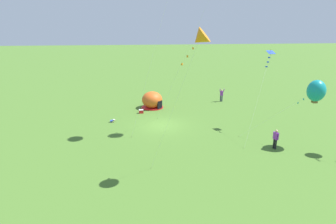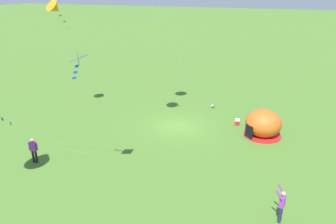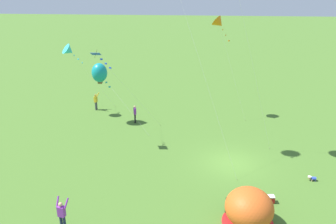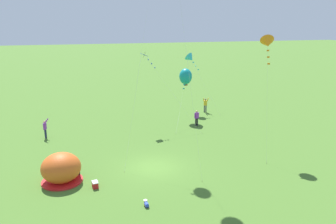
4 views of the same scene
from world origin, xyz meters
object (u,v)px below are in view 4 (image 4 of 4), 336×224
Objects in this scene: cooler_box at (95,185)px; person_flying_kite at (45,128)px; kite_orange at (268,43)px; popup_tent at (61,168)px; kite_blue at (147,59)px; person_watching_sky at (205,104)px; person_center_field at (197,117)px; toddler_crawling at (146,203)px; kite_cyan at (190,58)px; kite_teal at (186,77)px.

cooler_box is 11.95m from person_flying_kite.
popup_tent is at bearing -174.48° from kite_orange.
cooler_box is 0.07× the size of kite_blue.
kite_blue is (6.49, 12.08, 6.94)m from cooler_box.
person_watching_sky is 10.68m from kite_blue.
person_flying_kite is at bearing -166.78° from person_watching_sky.
person_flying_kite is 15.24m from person_center_field.
person_flying_kite reaches higher than person_center_field.
person_watching_sky is at bearing 13.22° from person_flying_kite.
person_watching_sky is (11.69, 18.82, 0.82)m from toddler_crawling.
kite_blue is (-7.98, -3.51, 6.16)m from person_watching_sky.
kite_blue reaches higher than kite_cyan.
toddler_crawling is 0.29× the size of person_watching_sky.
person_watching_sky is (16.61, 14.07, 0.00)m from popup_tent.
person_flying_kite reaches higher than toddler_crawling.
kite_orange reaches higher than toddler_crawling.
person_center_field is at bearing -103.74° from kite_cyan.
cooler_box is 17.22m from kite_orange.
cooler_box is 22.60m from kite_cyan.
person_watching_sky is at bearing 28.25° from kite_teal.
cooler_box is at bearing -126.98° from kite_cyan.
person_center_field is at bearing -2.19° from person_flying_kite.
person_watching_sky is at bearing 89.73° from kite_orange.
kite_teal is (8.46, 17.08, 4.68)m from toddler_crawling.
popup_tent is 2.74m from cooler_box.
person_flying_kite is 1.00× the size of person_watching_sky.
person_center_field is at bearing 34.11° from popup_tent.
cooler_box is 4.26m from toddler_crawling.
kite_teal is (-3.23, -1.74, 3.86)m from person_watching_sky.
kite_teal is (4.75, 1.78, -2.30)m from kite_blue.
person_center_field is 5.74m from person_watching_sky.
kite_blue is 1.10× the size of kite_cyan.
person_watching_sky is 0.33× the size of kite_teal.
toddler_crawling is at bearing -43.97° from popup_tent.
person_watching_sky is at bearing 23.75° from kite_blue.
person_flying_kite is 1.10× the size of person_center_field.
kite_cyan reaches higher than toddler_crawling.
popup_tent is 0.39× the size of kite_cyan.
kite_cyan reaches higher than cooler_box.
popup_tent reaches higher than cooler_box.
toddler_crawling is 0.09× the size of kite_teal.
popup_tent reaches higher than person_center_field.
cooler_box is at bearing -71.47° from person_flying_kite.
kite_cyan is at bearing 63.44° from toddler_crawling.
person_watching_sky reaches higher than toddler_crawling.
cooler_box is (2.14, -1.53, -0.78)m from popup_tent.
kite_cyan is (-1.41, 1.75, 5.49)m from person_watching_sky.
person_flying_kite is 18.72m from kite_cyan.
person_center_field is 8.77m from kite_cyan.
kite_cyan is (1.62, 6.62, 5.52)m from person_center_field.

